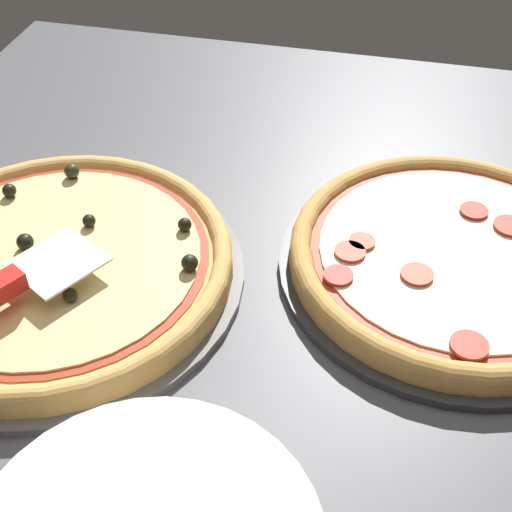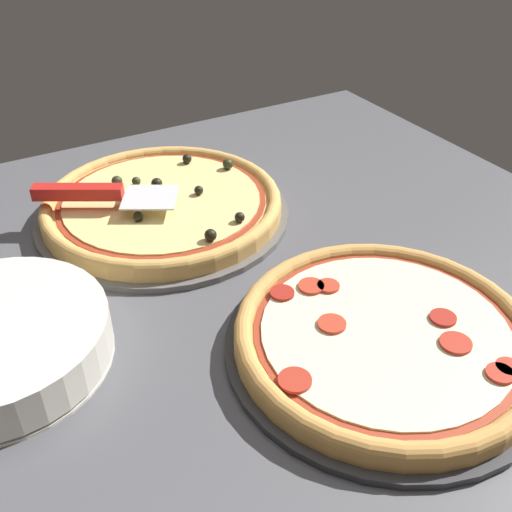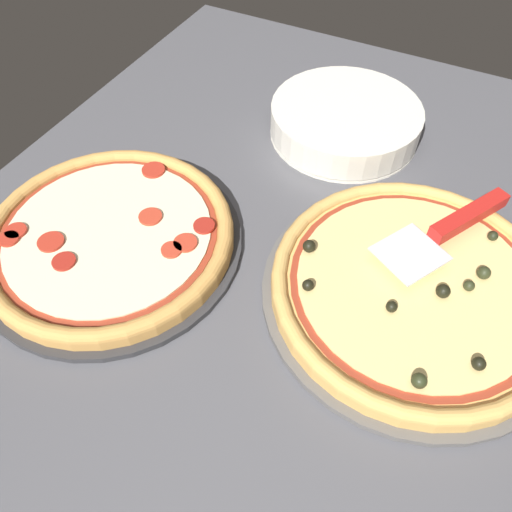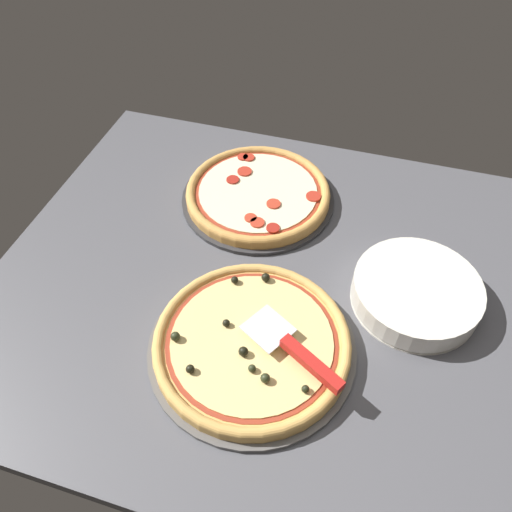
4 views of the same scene
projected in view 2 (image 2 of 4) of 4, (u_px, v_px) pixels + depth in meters
The scene contains 6 objects.
ground_plane at pixel (213, 284), 84.38cm from camera, with size 121.16×100.76×3.60cm, color #4C4C51.
pizza_pan_front at pixel (162, 214), 95.46cm from camera, with size 39.98×39.98×1.00cm, color #565451.
pizza_front at pixel (161, 203), 94.30cm from camera, with size 37.58×37.58×4.16cm.
pizza_pan_back at pixel (383, 347), 70.77cm from camera, with size 37.70×37.70×1.00cm, color #2D2D30.
pizza_back at pixel (385, 335), 69.68cm from camera, with size 35.44×35.44×2.83cm.
serving_spatula at pixel (92, 193), 89.96cm from camera, with size 21.15×14.84×2.00cm.
Camera 2 is at (27.67, 61.05, 49.97)cm, focal length 42.00 mm.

